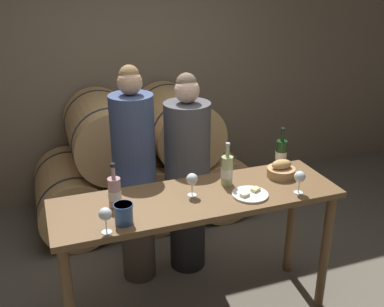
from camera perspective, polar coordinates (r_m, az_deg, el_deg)
name	(u,v)px	position (r m, az deg, el deg)	size (l,w,h in m)	color
stone_wall_back	(123,44)	(4.65, -8.71, 13.53)	(10.00, 0.12, 3.20)	#7F705B
barrel_stack	(143,163)	(4.37, -6.28, -1.23)	(2.05, 0.98, 1.24)	tan
tasting_table	(198,215)	(2.96, 0.76, -7.86)	(1.86, 0.57, 0.95)	brown
person_left	(135,177)	(3.35, -7.27, -2.99)	(0.32, 0.32, 1.70)	#4C4238
person_right	(187,176)	(3.48, -0.60, -2.82)	(0.35, 0.35, 1.62)	#232326
wine_bottle_red	(281,153)	(3.35, 11.25, 0.07)	(0.08, 0.08, 0.29)	#193819
wine_bottle_white	(227,170)	(3.01, 4.46, -2.13)	(0.08, 0.08, 0.30)	#ADBC7F
wine_bottle_rose	(115,192)	(2.77, -9.79, -4.84)	(0.08, 0.08, 0.29)	#BC8E93
blue_crock	(124,213)	(2.59, -8.67, -7.47)	(0.11, 0.11, 0.12)	#335693
bread_basket	(281,170)	(3.19, 11.25, -2.08)	(0.20, 0.20, 0.13)	tan
cheese_plate	(250,194)	(2.91, 7.39, -5.15)	(0.23, 0.23, 0.04)	white
wine_glass_far_left	(105,215)	(2.50, -10.96, -7.64)	(0.07, 0.07, 0.15)	white
wine_glass_left	(192,180)	(2.85, 0.01, -3.33)	(0.07, 0.07, 0.15)	white
wine_glass_center	(300,177)	(2.96, 13.52, -2.94)	(0.07, 0.07, 0.15)	white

